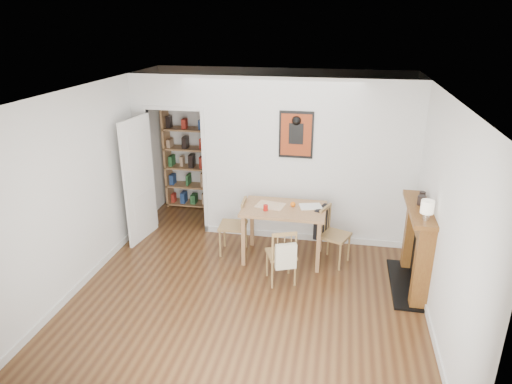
% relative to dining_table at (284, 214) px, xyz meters
% --- Properties ---
extents(ground, '(5.20, 5.20, 0.00)m').
position_rel_dining_table_xyz_m(ground, '(-0.32, -0.68, -0.72)').
color(ground, '#54361B').
rests_on(ground, ground).
extents(room_shell, '(5.20, 5.20, 5.20)m').
position_rel_dining_table_xyz_m(room_shell, '(-0.22, 0.66, 0.57)').
color(room_shell, silver).
rests_on(room_shell, ground).
extents(dining_table, '(1.21, 0.77, 0.82)m').
position_rel_dining_table_xyz_m(dining_table, '(0.00, 0.00, 0.00)').
color(dining_table, '#9F734A').
rests_on(dining_table, ground).
extents(chair_left, '(0.47, 0.47, 0.88)m').
position_rel_dining_table_xyz_m(chair_left, '(-0.78, 0.03, -0.28)').
color(chair_left, olive).
rests_on(chair_left, ground).
extents(chair_right, '(0.60, 0.56, 0.86)m').
position_rel_dining_table_xyz_m(chair_right, '(0.73, 0.01, -0.28)').
color(chair_right, olive).
rests_on(chair_right, ground).
extents(chair_front, '(0.53, 0.56, 0.81)m').
position_rel_dining_table_xyz_m(chair_front, '(0.06, -0.66, -0.31)').
color(chair_front, olive).
rests_on(chair_front, ground).
extents(bookshelf, '(0.81, 0.32, 1.93)m').
position_rel_dining_table_xyz_m(bookshelf, '(-2.06, 1.72, 0.23)').
color(bookshelf, '#9F734A').
rests_on(bookshelf, ground).
extents(fireplace, '(0.45, 1.25, 1.16)m').
position_rel_dining_table_xyz_m(fireplace, '(1.84, -0.43, -0.11)').
color(fireplace, brown).
rests_on(fireplace, ground).
extents(red_glass, '(0.07, 0.07, 0.08)m').
position_rel_dining_table_xyz_m(red_glass, '(-0.25, -0.15, 0.14)').
color(red_glass, maroon).
rests_on(red_glass, dining_table).
extents(orange_fruit, '(0.08, 0.08, 0.08)m').
position_rel_dining_table_xyz_m(orange_fruit, '(0.12, 0.06, 0.14)').
color(orange_fruit, '#DA5E0B').
rests_on(orange_fruit, dining_table).
extents(placemat, '(0.46, 0.38, 0.00)m').
position_rel_dining_table_xyz_m(placemat, '(-0.21, 0.05, 0.10)').
color(placemat, beige).
rests_on(placemat, dining_table).
extents(notebook, '(0.36, 0.31, 0.02)m').
position_rel_dining_table_xyz_m(notebook, '(0.38, 0.10, 0.11)').
color(notebook, silver).
rests_on(notebook, dining_table).
extents(mantel_lamp, '(0.16, 0.16, 0.24)m').
position_rel_dining_table_xyz_m(mantel_lamp, '(1.80, -0.83, 0.59)').
color(mantel_lamp, silver).
rests_on(mantel_lamp, fireplace).
extents(ceramic_jar_a, '(0.10, 0.10, 0.12)m').
position_rel_dining_table_xyz_m(ceramic_jar_a, '(1.81, -0.36, 0.50)').
color(ceramic_jar_a, black).
rests_on(ceramic_jar_a, fireplace).
extents(ceramic_jar_b, '(0.08, 0.08, 0.10)m').
position_rel_dining_table_xyz_m(ceramic_jar_b, '(1.85, -0.15, 0.49)').
color(ceramic_jar_b, black).
rests_on(ceramic_jar_b, fireplace).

